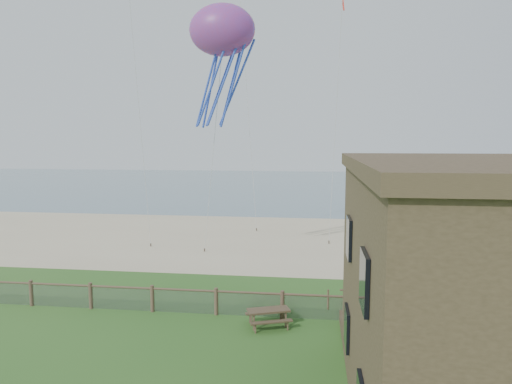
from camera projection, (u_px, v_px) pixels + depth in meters
The scene contains 5 objects.
sand_beach at pixel (259, 239), 36.45m from camera, with size 72.00×20.00×0.02m, color #BFAD8A.
ocean at pixel (289, 185), 79.81m from camera, with size 160.00×68.00×0.02m, color slate.
chainlink_fence at pixel (216, 303), 20.62m from camera, with size 36.20×0.20×1.25m, color #4E382B, non-canonical shape.
picnic_table at pixel (268, 318), 19.34m from camera, with size 1.77×1.34×0.75m, color brown, non-canonical shape.
octopus_kite at pixel (222, 64), 27.65m from camera, with size 3.78×2.67×7.78m, color red, non-canonical shape.
Camera 1 is at (4.29, -13.52, 7.92)m, focal length 32.00 mm.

